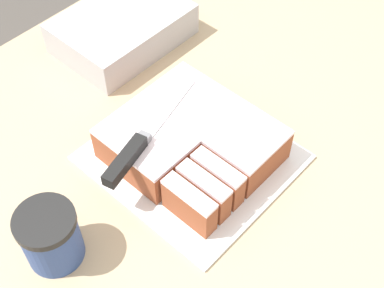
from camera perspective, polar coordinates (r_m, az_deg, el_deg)
The scene contains 6 objects.
countertop at distance 1.35m, azimuth 0.00°, elevation -15.08°, with size 1.40×1.10×0.92m.
cake_board at distance 0.97m, azimuth 0.00°, elevation -1.44°, with size 0.31×0.33×0.01m.
cake at distance 0.95m, azimuth -0.04°, elevation 0.25°, with size 0.24×0.26×0.07m.
knife at distance 0.88m, azimuth -6.25°, elevation -0.66°, with size 0.27×0.09×0.02m.
coffee_cup at distance 0.85m, azimuth -14.86°, elevation -9.52°, with size 0.09×0.09×0.10m.
storage_box at distance 1.19m, azimuth -7.43°, elevation 12.10°, with size 0.27×0.20×0.07m.
Camera 1 is at (-0.41, -0.37, 1.69)m, focal length 50.00 mm.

